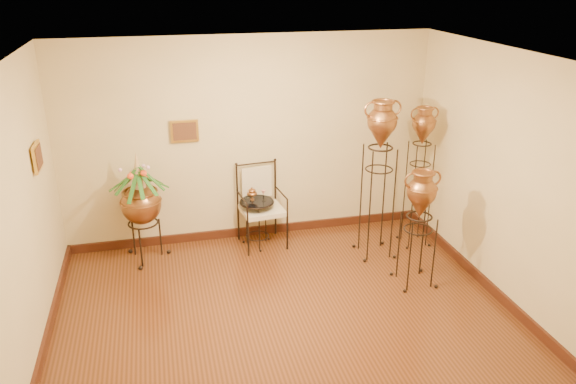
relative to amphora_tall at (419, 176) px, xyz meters
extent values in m
plane|color=#5A2E15|center=(-2.15, -1.72, -0.99)|extent=(5.00, 5.00, 0.00)
cube|color=#3D1A0E|center=(-2.15, 0.76, -0.93)|extent=(5.00, 0.04, 0.12)
cube|color=#3D1A0E|center=(-4.63, -1.72, -0.93)|extent=(0.04, 5.00, 0.12)
cube|color=#3D1A0E|center=(0.33, -1.72, -0.93)|extent=(0.04, 5.00, 0.12)
cube|color=gold|center=(-3.00, 0.74, 0.61)|extent=(0.36, 0.03, 0.29)
cube|color=gold|center=(-4.61, -0.27, 0.71)|extent=(0.03, 0.36, 0.29)
cube|color=beige|center=(-2.06, 0.43, -0.48)|extent=(0.60, 0.56, 0.06)
cube|color=beige|center=(-2.06, 0.43, -0.16)|extent=(0.42, 0.08, 0.44)
cylinder|color=black|center=(-2.13, 0.43, -0.34)|extent=(0.45, 0.45, 0.01)
camera|label=1|loc=(-3.34, -6.41, 2.59)|focal=35.00mm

